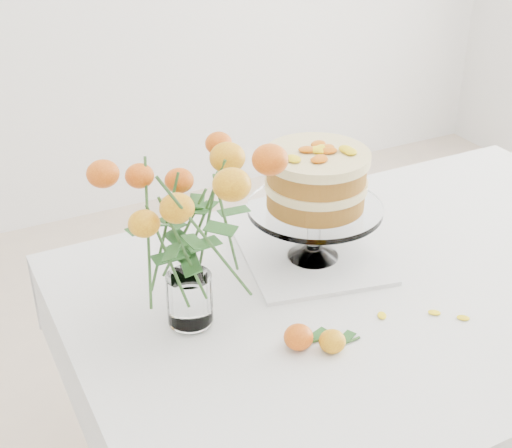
{
  "coord_description": "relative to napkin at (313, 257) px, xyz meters",
  "views": [
    {
      "loc": [
        -0.87,
        -1.01,
        1.62
      ],
      "look_at": [
        -0.3,
        0.1,
        0.92
      ],
      "focal_mm": 50.0,
      "sensor_mm": 36.0,
      "label": 1
    }
  ],
  "objects": [
    {
      "name": "cake_stand",
      "position": [
        0.0,
        0.0,
        0.18
      ],
      "size": [
        0.3,
        0.3,
        0.27
      ],
      "rotation": [
        0.0,
        0.0,
        0.04
      ],
      "color": "white",
      "rests_on": "napkin"
    },
    {
      "name": "loose_rose_near",
      "position": [
        -0.13,
        -0.29,
        0.02
      ],
      "size": [
        0.09,
        0.05,
        0.04
      ],
      "rotation": [
        0.0,
        0.0,
        0.08
      ],
      "color": "yellow",
      "rests_on": "table"
    },
    {
      "name": "table",
      "position": [
        0.13,
        -0.15,
        -0.09
      ],
      "size": [
        1.43,
        0.93,
        0.76
      ],
      "color": "tan",
      "rests_on": "ground"
    },
    {
      "name": "napkin",
      "position": [
        0.0,
        0.0,
        0.0
      ],
      "size": [
        0.35,
        0.35,
        0.01
      ],
      "primitive_type": "cube",
      "rotation": [
        0.0,
        0.0,
        -0.21
      ],
      "color": "silver",
      "rests_on": "table"
    },
    {
      "name": "stray_petal_c",
      "position": [
        0.15,
        -0.33,
        -0.0
      ],
      "size": [
        0.03,
        0.02,
        0.0
      ],
      "primitive_type": "ellipsoid",
      "color": "yellow",
      "rests_on": "table"
    },
    {
      "name": "stray_petal_a",
      "position": [
        0.01,
        -0.25,
        -0.0
      ],
      "size": [
        0.03,
        0.02,
        0.0
      ],
      "primitive_type": "ellipsoid",
      "color": "yellow",
      "rests_on": "table"
    },
    {
      "name": "stray_petal_b",
      "position": [
        0.11,
        -0.29,
        -0.0
      ],
      "size": [
        0.03,
        0.02,
        0.0
      ],
      "primitive_type": "ellipsoid",
      "color": "yellow",
      "rests_on": "table"
    },
    {
      "name": "rose_vase",
      "position": [
        -0.34,
        -0.1,
        0.26
      ],
      "size": [
        0.32,
        0.32,
        0.45
      ],
      "rotation": [
        0.0,
        0.0,
        -0.09
      ],
      "color": "white",
      "rests_on": "table"
    },
    {
      "name": "loose_rose_far",
      "position": [
        -0.18,
        -0.25,
        0.02
      ],
      "size": [
        0.1,
        0.06,
        0.05
      ],
      "rotation": [
        0.0,
        0.0,
        -0.07
      ],
      "color": "#BB4009",
      "rests_on": "table"
    }
  ]
}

